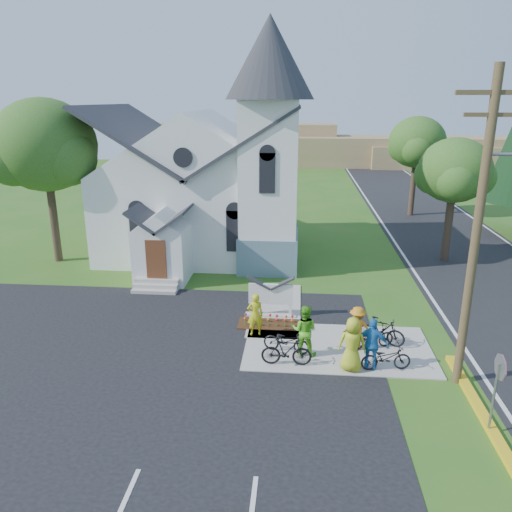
# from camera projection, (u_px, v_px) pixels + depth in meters

# --- Properties ---
(ground) EXTENTS (120.00, 120.00, 0.00)m
(ground) POSITION_uv_depth(u_px,v_px,m) (298.00, 353.00, 18.54)
(ground) COLOR #2E621C
(ground) RESTS_ON ground
(parking_lot) EXTENTS (20.00, 16.00, 0.02)m
(parking_lot) POSITION_uv_depth(u_px,v_px,m) (94.00, 372.00, 17.21)
(parking_lot) COLOR black
(parking_lot) RESTS_ON ground
(road) EXTENTS (8.00, 90.00, 0.02)m
(road) POSITION_uv_depth(u_px,v_px,m) (455.00, 246.00, 31.98)
(road) COLOR black
(road) RESTS_ON ground
(sidewalk) EXTENTS (7.00, 4.00, 0.05)m
(sidewalk) POSITION_uv_depth(u_px,v_px,m) (337.00, 348.00, 18.89)
(sidewalk) COLOR #A69F96
(sidewalk) RESTS_ON ground
(church) EXTENTS (12.35, 12.00, 13.00)m
(church) POSITION_uv_depth(u_px,v_px,m) (208.00, 166.00, 29.27)
(church) COLOR white
(church) RESTS_ON ground
(church_sign) EXTENTS (2.20, 0.40, 1.70)m
(church_sign) POSITION_uv_depth(u_px,v_px,m) (271.00, 294.00, 21.37)
(church_sign) COLOR #A69F96
(church_sign) RESTS_ON ground
(flower_bed) EXTENTS (2.60, 1.10, 0.07)m
(flower_bed) POSITION_uv_depth(u_px,v_px,m) (269.00, 324.00, 20.81)
(flower_bed) COLOR #351B0E
(flower_bed) RESTS_ON ground
(utility_pole) EXTENTS (3.45, 0.28, 10.00)m
(utility_pole) POSITION_uv_depth(u_px,v_px,m) (480.00, 225.00, 15.05)
(utility_pole) COLOR #483624
(utility_pole) RESTS_ON ground
(stop_sign) EXTENTS (0.11, 0.76, 2.48)m
(stop_sign) POSITION_uv_depth(u_px,v_px,m) (498.00, 378.00, 13.57)
(stop_sign) COLOR gray
(stop_sign) RESTS_ON ground
(tree_lot_corner) EXTENTS (5.60, 5.60, 9.15)m
(tree_lot_corner) POSITION_uv_depth(u_px,v_px,m) (45.00, 145.00, 27.20)
(tree_lot_corner) COLOR #33271C
(tree_lot_corner) RESTS_ON ground
(tree_road_near) EXTENTS (4.00, 4.00, 7.05)m
(tree_road_near) POSITION_uv_depth(u_px,v_px,m) (455.00, 171.00, 27.69)
(tree_road_near) COLOR #33271C
(tree_road_near) RESTS_ON ground
(tree_road_mid) EXTENTS (4.40, 4.40, 7.80)m
(tree_road_mid) POSITION_uv_depth(u_px,v_px,m) (417.00, 143.00, 38.88)
(tree_road_mid) COLOR #33271C
(tree_road_mid) RESTS_ON ground
(distant_hills) EXTENTS (61.00, 10.00, 5.60)m
(distant_hills) POSITION_uv_depth(u_px,v_px,m) (324.00, 149.00, 71.14)
(distant_hills) COLOR olive
(distant_hills) RESTS_ON ground
(cyclist_0) EXTENTS (0.72, 0.56, 1.75)m
(cyclist_0) POSITION_uv_depth(u_px,v_px,m) (255.00, 314.00, 19.63)
(cyclist_0) COLOR gold
(cyclist_0) RESTS_ON sidewalk
(bike_0) EXTENTS (1.84, 1.01, 0.92)m
(bike_0) POSITION_uv_depth(u_px,v_px,m) (286.00, 341.00, 18.39)
(bike_0) COLOR black
(bike_0) RESTS_ON sidewalk
(cyclist_1) EXTENTS (1.05, 0.89, 1.90)m
(cyclist_1) POSITION_uv_depth(u_px,v_px,m) (304.00, 330.00, 18.12)
(cyclist_1) COLOR #52B421
(cyclist_1) RESTS_ON sidewalk
(bike_1) EXTENTS (1.78, 0.51, 1.07)m
(bike_1) POSITION_uv_depth(u_px,v_px,m) (286.00, 351.00, 17.47)
(bike_1) COLOR black
(bike_1) RESTS_ON sidewalk
(cyclist_2) EXTENTS (1.19, 0.76, 1.89)m
(cyclist_2) POSITION_uv_depth(u_px,v_px,m) (372.00, 344.00, 17.09)
(cyclist_2) COLOR #287CCB
(cyclist_2) RESTS_ON sidewalk
(bike_2) EXTENTS (1.81, 0.86, 0.92)m
(bike_2) POSITION_uv_depth(u_px,v_px,m) (386.00, 358.00, 17.19)
(bike_2) COLOR black
(bike_2) RESTS_ON sidewalk
(cyclist_3) EXTENTS (1.18, 0.81, 1.68)m
(cyclist_3) POSITION_uv_depth(u_px,v_px,m) (357.00, 328.00, 18.55)
(cyclist_3) COLOR orange
(cyclist_3) RESTS_ON sidewalk
(bike_3) EXTENTS (1.86, 1.16, 1.09)m
(bike_3) POSITION_uv_depth(u_px,v_px,m) (381.00, 331.00, 18.97)
(bike_3) COLOR black
(bike_3) RESTS_ON sidewalk
(cyclist_4) EXTENTS (1.03, 0.74, 1.95)m
(cyclist_4) POSITION_uv_depth(u_px,v_px,m) (352.00, 344.00, 17.02)
(cyclist_4) COLOR #ADB922
(cyclist_4) RESTS_ON sidewalk
(bike_4) EXTENTS (1.88, 1.17, 0.93)m
(bike_4) POSITION_uv_depth(u_px,v_px,m) (372.00, 337.00, 18.67)
(bike_4) COLOR black
(bike_4) RESTS_ON sidewalk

